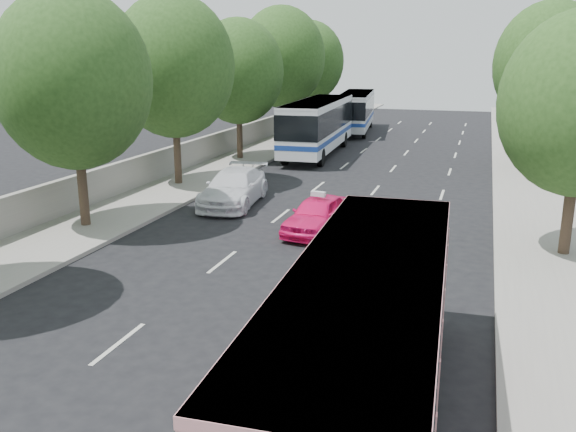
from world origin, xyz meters
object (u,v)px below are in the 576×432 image
at_px(white_pickup, 234,188).
at_px(tour_coach_front, 318,122).
at_px(tour_coach_rear, 356,108).
at_px(pink_bus, 367,329).
at_px(pink_taxi, 318,214).

relative_size(white_pickup, tour_coach_front, 0.45).
relative_size(tour_coach_front, tour_coach_rear, 1.07).
distance_m(pink_bus, tour_coach_front, 30.24).
bearing_deg(pink_taxi, white_pickup, 154.32).
distance_m(tour_coach_front, tour_coach_rear, 12.31).
bearing_deg(white_pickup, tour_coach_rear, 83.94).
xyz_separation_m(pink_bus, tour_coach_front, (-8.69, 28.97, 0.17)).
bearing_deg(white_pickup, pink_bus, -65.54).
xyz_separation_m(tour_coach_front, tour_coach_rear, (0.00, 12.31, -0.16)).
bearing_deg(pink_bus, tour_coach_rear, 99.45).
bearing_deg(white_pickup, tour_coach_front, 83.94).
height_order(pink_bus, tour_coach_rear, tour_coach_rear).
bearing_deg(pink_taxi, tour_coach_front, 112.46).
bearing_deg(pink_bus, pink_taxi, 106.46).
relative_size(pink_bus, pink_taxi, 2.43).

